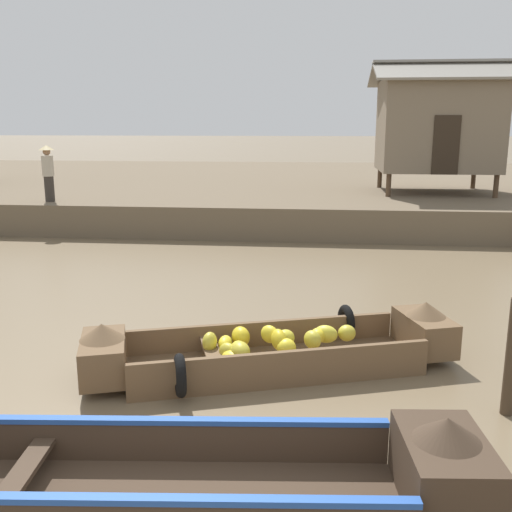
# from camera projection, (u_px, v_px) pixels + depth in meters

# --- Properties ---
(ground_plane) EXTENTS (300.00, 300.00, 0.00)m
(ground_plane) POSITION_uv_depth(u_px,v_px,m) (267.00, 262.00, 13.82)
(ground_plane) COLOR #726047
(riverbank_strip) EXTENTS (160.00, 20.00, 0.94)m
(riverbank_strip) POSITION_uv_depth(u_px,v_px,m) (291.00, 187.00, 25.67)
(riverbank_strip) COLOR brown
(riverbank_strip) RESTS_ON ground
(banana_boat) EXTENTS (4.99, 2.63, 0.80)m
(banana_boat) POSITION_uv_depth(u_px,v_px,m) (272.00, 349.00, 7.71)
(banana_boat) COLOR brown
(banana_boat) RESTS_ON ground
(viewer_boat) EXTENTS (5.92, 1.64, 0.88)m
(viewer_boat) POSITION_uv_depth(u_px,v_px,m) (134.00, 479.00, 4.87)
(viewer_boat) COLOR #3D2D21
(viewer_boat) RESTS_ON ground
(stilt_house_mid_left) EXTENTS (4.41, 3.62, 4.30)m
(stilt_house_mid_left) POSITION_uv_depth(u_px,v_px,m) (437.00, 124.00, 19.21)
(stilt_house_mid_left) COLOR #4C3826
(stilt_house_mid_left) RESTS_ON riverbank_strip
(vendor_person) EXTENTS (0.44, 0.44, 1.66)m
(vendor_person) POSITION_uv_depth(u_px,v_px,m) (48.00, 170.00, 17.24)
(vendor_person) COLOR #332D28
(vendor_person) RESTS_ON riverbank_strip
(mooring_post) EXTENTS (0.14, 0.14, 1.36)m
(mooring_post) POSITION_uv_depth(u_px,v_px,m) (512.00, 357.00, 6.43)
(mooring_post) COLOR #423323
(mooring_post) RESTS_ON ground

